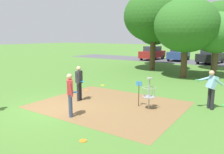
% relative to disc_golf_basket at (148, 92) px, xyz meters
% --- Properties ---
extents(ground_plane, '(160.00, 160.00, 0.00)m').
position_rel_disc_golf_basket_xyz_m(ground_plane, '(-3.42, -2.40, -0.75)').
color(ground_plane, '#47752D').
extents(dirt_tee_pad, '(6.45, 5.19, 0.01)m').
position_rel_disc_golf_basket_xyz_m(dirt_tee_pad, '(-1.71, -0.49, -0.75)').
color(dirt_tee_pad, brown).
rests_on(dirt_tee_pad, ground).
extents(disc_golf_basket, '(0.98, 0.58, 1.39)m').
position_rel_disc_golf_basket_xyz_m(disc_golf_basket, '(0.00, 0.00, 0.00)').
color(disc_golf_basket, '#9E9EA3').
rests_on(disc_golf_basket, ground).
extents(player_foreground_watching, '(0.46, 0.45, 1.71)m').
position_rel_disc_golf_basket_xyz_m(player_foreground_watching, '(-2.13, -2.58, 0.21)').
color(player_foreground_watching, '#384260').
rests_on(player_foreground_watching, ground).
extents(player_waiting_left, '(0.44, 0.49, 1.71)m').
position_rel_disc_golf_basket_xyz_m(player_waiting_left, '(-3.35, -0.71, 0.21)').
color(player_waiting_left, '#232328').
rests_on(player_waiting_left, ground).
extents(player_waiting_right, '(1.06, 0.68, 1.71)m').
position_rel_disc_golf_basket_xyz_m(player_waiting_right, '(2.29, 1.47, 0.23)').
color(player_waiting_right, '#232328').
rests_on(player_waiting_right, ground).
extents(frisbee_near_basket, '(0.21, 0.21, 0.02)m').
position_rel_disc_golf_basket_xyz_m(frisbee_near_basket, '(2.75, 2.35, -0.74)').
color(frisbee_near_basket, green).
rests_on(frisbee_near_basket, ground).
extents(frisbee_by_tee, '(0.22, 0.22, 0.02)m').
position_rel_disc_golf_basket_xyz_m(frisbee_by_tee, '(-0.31, -3.93, -0.74)').
color(frisbee_by_tee, orange).
rests_on(frisbee_by_tee, ground).
extents(frisbee_mid_grass, '(0.24, 0.24, 0.02)m').
position_rel_disc_golf_basket_xyz_m(frisbee_mid_grass, '(-4.45, 2.71, -0.74)').
color(frisbee_mid_grass, gold).
rests_on(frisbee_mid_grass, ground).
extents(frisbee_far_left, '(0.21, 0.21, 0.02)m').
position_rel_disc_golf_basket_xyz_m(frisbee_far_left, '(-4.42, 1.07, -0.74)').
color(frisbee_far_left, orange).
rests_on(frisbee_far_left, ground).
extents(tree_near_left, '(5.52, 5.52, 7.31)m').
position_rel_disc_golf_basket_xyz_m(tree_near_left, '(-4.56, 10.85, 4.19)').
color(tree_near_left, '#4C3823').
rests_on(tree_near_left, ground).
extents(tree_near_right, '(3.53, 3.53, 5.20)m').
position_rel_disc_golf_basket_xyz_m(tree_near_right, '(-6.14, 14.70, 2.92)').
color(tree_near_right, '#422D1E').
rests_on(tree_near_right, ground).
extents(tree_mid_left, '(4.75, 4.75, 5.97)m').
position_rel_disc_golf_basket_xyz_m(tree_mid_left, '(-0.93, 8.50, 3.18)').
color(tree_mid_left, '#4C3823').
rests_on(tree_mid_left, ground).
extents(tree_mid_center, '(4.10, 4.10, 6.33)m').
position_rel_disc_golf_basket_xyz_m(tree_mid_center, '(0.38, 14.20, 3.80)').
color(tree_mid_center, '#4C3823').
rests_on(tree_mid_center, ground).
extents(tree_mid_right, '(3.65, 3.65, 4.97)m').
position_rel_disc_golf_basket_xyz_m(tree_mid_right, '(0.97, 9.97, 2.64)').
color(tree_mid_right, brown).
rests_on(tree_mid_right, ground).
extents(parking_lot_strip, '(36.00, 6.00, 0.01)m').
position_rel_disc_golf_basket_xyz_m(parking_lot_strip, '(-3.42, 20.13, -0.75)').
color(parking_lot_strip, '#4C4C51').
rests_on(parking_lot_strip, ground).
extents(parked_car_leftmost, '(2.36, 4.39, 1.84)m').
position_rel_disc_golf_basket_xyz_m(parked_car_leftmost, '(-8.47, 19.73, 0.17)').
color(parked_car_leftmost, maroon).
rests_on(parked_car_leftmost, ground).
extents(parked_car_center_left, '(2.03, 4.23, 1.84)m').
position_rel_disc_golf_basket_xyz_m(parked_car_center_left, '(-5.12, 20.66, 0.17)').
color(parked_car_center_left, '#2D4784').
rests_on(parked_car_center_left, ground).
extents(parked_car_center_right, '(2.62, 4.48, 1.84)m').
position_rel_disc_golf_basket_xyz_m(parked_car_center_right, '(-0.98, 19.43, 0.17)').
color(parked_car_center_right, black).
rests_on(parked_car_center_right, ground).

